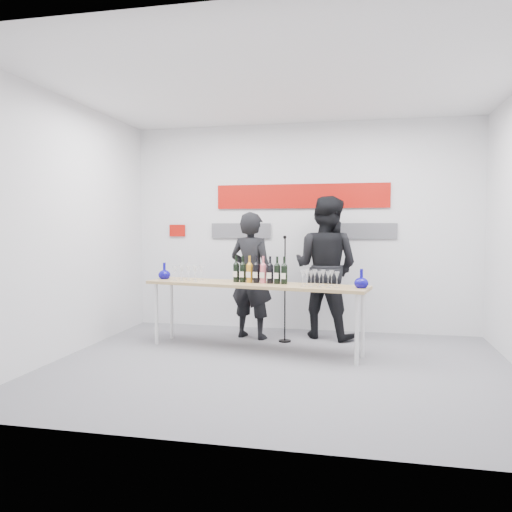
# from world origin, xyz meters

# --- Properties ---
(ground) EXTENTS (5.00, 5.00, 0.00)m
(ground) POSITION_xyz_m (0.00, 0.00, 0.00)
(ground) COLOR slate
(ground) RESTS_ON ground
(back_wall) EXTENTS (5.00, 0.04, 3.00)m
(back_wall) POSITION_xyz_m (0.00, 2.00, 1.50)
(back_wall) COLOR silver
(back_wall) RESTS_ON ground
(signage) EXTENTS (3.38, 0.02, 0.79)m
(signage) POSITION_xyz_m (-0.06, 1.97, 1.81)
(signage) COLOR #A90E07
(signage) RESTS_ON back_wall
(tasting_table) EXTENTS (2.80, 1.02, 0.82)m
(tasting_table) POSITION_xyz_m (-0.41, 0.64, 0.76)
(tasting_table) COLOR tan
(tasting_table) RESTS_ON ground
(wine_bottles) EXTENTS (0.71, 0.20, 0.33)m
(wine_bottles) POSITION_xyz_m (-0.35, 0.68, 0.99)
(wine_bottles) COLOR black
(wine_bottles) RESTS_ON tasting_table
(decanter_left) EXTENTS (0.16, 0.16, 0.21)m
(decanter_left) POSITION_xyz_m (-1.67, 0.89, 0.93)
(decanter_left) COLOR #0C0785
(decanter_left) RESTS_ON tasting_table
(decanter_right) EXTENTS (0.16, 0.16, 0.21)m
(decanter_right) POSITION_xyz_m (0.86, 0.44, 0.93)
(decanter_right) COLOR #0C0785
(decanter_right) RESTS_ON tasting_table
(glasses_left) EXTENTS (0.39, 0.27, 0.18)m
(glasses_left) POSITION_xyz_m (-1.31, 0.80, 0.92)
(glasses_left) COLOR silver
(glasses_left) RESTS_ON tasting_table
(glasses_right) EXTENTS (0.46, 0.29, 0.18)m
(glasses_right) POSITION_xyz_m (0.39, 0.49, 0.92)
(glasses_right) COLOR silver
(glasses_right) RESTS_ON tasting_table
(presenter_left) EXTENTS (0.71, 0.57, 1.71)m
(presenter_left) POSITION_xyz_m (-0.59, 1.30, 0.85)
(presenter_left) COLOR black
(presenter_left) RESTS_ON ground
(presenter_right) EXTENTS (1.13, 1.01, 1.92)m
(presenter_right) POSITION_xyz_m (0.39, 1.56, 0.96)
(presenter_right) COLOR black
(presenter_right) RESTS_ON ground
(mic_stand) EXTENTS (0.16, 0.16, 1.40)m
(mic_stand) POSITION_xyz_m (-0.11, 1.17, 0.43)
(mic_stand) COLOR black
(mic_stand) RESTS_ON ground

